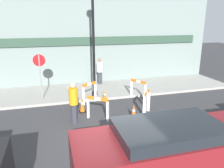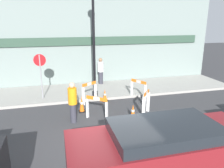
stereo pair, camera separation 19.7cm
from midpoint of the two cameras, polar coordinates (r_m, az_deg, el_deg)
ground_plane at (r=7.36m, az=0.33°, el=-16.75°), size 60.00×60.00×0.00m
sidewalk_slab at (r=12.81m, az=-6.74°, el=-1.86°), size 18.00×3.24×0.13m
storefront_facade at (r=13.93m, az=-8.11°, el=10.84°), size 18.00×0.22×5.50m
streetlamp_post at (r=11.19m, az=-4.36°, el=15.43°), size 0.44×0.44×5.88m
stop_sign at (r=11.49m, az=-17.72°, el=3.69°), size 0.60×0.08×2.30m
barricade_0 at (r=9.77m, az=9.49°, el=-4.70°), size 0.56×0.64×1.06m
barricade_1 at (r=11.54m, az=7.40°, el=-1.25°), size 0.59×0.91×1.05m
barricade_2 at (r=10.99m, az=-5.40°, el=-2.06°), size 0.80×0.57×1.07m
barricade_3 at (r=9.12m, az=-3.37°, el=-6.05°), size 0.83×0.73×1.01m
traffic_cone_0 at (r=9.31m, az=6.10°, el=-7.29°), size 0.30×0.30×0.64m
traffic_cone_1 at (r=10.02m, az=-7.33°, el=-5.29°), size 0.30×0.30×0.74m
traffic_cone_2 at (r=11.27m, az=-1.37°, el=-2.99°), size 0.30×0.30×0.64m
person_worker at (r=8.87m, az=-9.61°, el=-4.47°), size 0.49×0.49×1.69m
person_pedestrian at (r=13.82m, az=-2.58°, el=3.63°), size 0.45×0.45×1.66m
parked_car_1 at (r=5.68m, az=14.31°, el=-16.84°), size 4.60×1.84×1.68m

